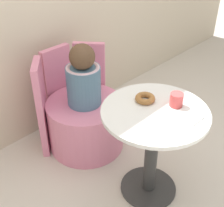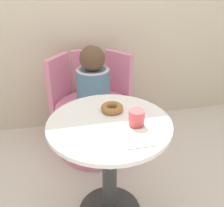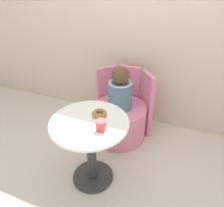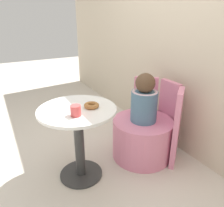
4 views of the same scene
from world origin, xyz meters
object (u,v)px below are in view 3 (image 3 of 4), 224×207
object	(u,v)px
child_figure	(120,90)
donut	(100,113)
round_table	(91,140)
tub_chair	(119,122)
cup	(101,125)

from	to	relation	value
child_figure	donut	xyz separation A→B (m)	(0.02, -0.57, 0.07)
round_table	tub_chair	world-z (taller)	round_table
round_table	cup	bearing A→B (deg)	-23.68
tub_chair	child_figure	bearing A→B (deg)	0.00
round_table	tub_chair	xyz separation A→B (m)	(0.02, 0.68, -0.28)
round_table	donut	world-z (taller)	donut
round_table	child_figure	bearing A→B (deg)	88.16
child_figure	cup	bearing A→B (deg)	-81.62
donut	cup	bearing A→B (deg)	-62.30
round_table	child_figure	xyz separation A→B (m)	(0.02, 0.68, 0.15)
round_table	child_figure	world-z (taller)	child_figure
tub_chair	child_figure	size ratio (longest dim) A/B	1.26
tub_chair	cup	distance (m)	0.91
round_table	cup	xyz separation A→B (m)	(0.13, -0.06, 0.24)
child_figure	cup	size ratio (longest dim) A/B	5.71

